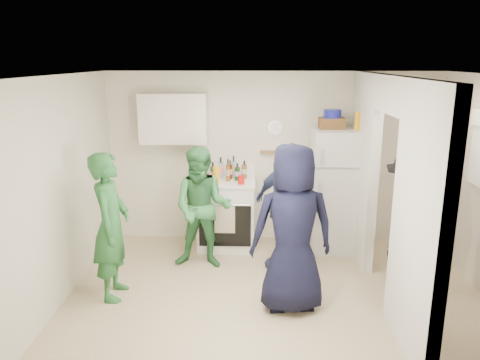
# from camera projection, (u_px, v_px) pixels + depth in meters

# --- Properties ---
(floor) EXTENTS (4.80, 4.80, 0.00)m
(floor) POSITION_uv_depth(u_px,v_px,m) (275.00, 291.00, 5.54)
(floor) COLOR #C3AE89
(floor) RESTS_ON ground
(wall_back) EXTENTS (4.80, 0.00, 4.80)m
(wall_back) POSITION_uv_depth(u_px,v_px,m) (272.00, 158.00, 6.87)
(wall_back) COLOR silver
(wall_back) RESTS_ON floor
(wall_front) EXTENTS (4.80, 0.00, 4.80)m
(wall_front) POSITION_uv_depth(u_px,v_px,m) (287.00, 249.00, 3.58)
(wall_front) COLOR silver
(wall_front) RESTS_ON floor
(wall_left) EXTENTS (0.00, 3.40, 3.40)m
(wall_left) POSITION_uv_depth(u_px,v_px,m) (65.00, 187.00, 5.30)
(wall_left) COLOR silver
(wall_left) RESTS_ON floor
(ceiling) EXTENTS (4.80, 4.80, 0.00)m
(ceiling) POSITION_uv_depth(u_px,v_px,m) (279.00, 75.00, 4.91)
(ceiling) COLOR white
(ceiling) RESTS_ON wall_back
(partition_pier_back) EXTENTS (0.12, 1.20, 2.50)m
(partition_pier_back) POSITION_uv_depth(u_px,v_px,m) (363.00, 168.00, 6.25)
(partition_pier_back) COLOR silver
(partition_pier_back) RESTS_ON floor
(partition_pier_front) EXTENTS (0.12, 1.20, 2.50)m
(partition_pier_front) POSITION_uv_depth(u_px,v_px,m) (419.00, 224.00, 4.13)
(partition_pier_front) COLOR silver
(partition_pier_front) RESTS_ON floor
(partition_header) EXTENTS (0.12, 1.00, 0.40)m
(partition_header) POSITION_uv_depth(u_px,v_px,m) (393.00, 95.00, 4.93)
(partition_header) COLOR silver
(partition_header) RESTS_ON partition_pier_back
(stove) EXTENTS (0.83, 0.69, 0.99)m
(stove) POSITION_uv_depth(u_px,v_px,m) (226.00, 213.00, 6.76)
(stove) COLOR white
(stove) RESTS_ON floor
(upper_cabinet) EXTENTS (0.95, 0.34, 0.70)m
(upper_cabinet) POSITION_uv_depth(u_px,v_px,m) (174.00, 118.00, 6.59)
(upper_cabinet) COLOR silver
(upper_cabinet) RESTS_ON wall_back
(fridge) EXTENTS (0.71, 0.69, 1.73)m
(fridge) POSITION_uv_depth(u_px,v_px,m) (336.00, 190.00, 6.59)
(fridge) COLOR silver
(fridge) RESTS_ON floor
(wicker_basket) EXTENTS (0.35, 0.25, 0.15)m
(wicker_basket) POSITION_uv_depth(u_px,v_px,m) (332.00, 123.00, 6.41)
(wicker_basket) COLOR brown
(wicker_basket) RESTS_ON fridge
(blue_bowl) EXTENTS (0.24, 0.24, 0.11)m
(blue_bowl) POSITION_uv_depth(u_px,v_px,m) (332.00, 114.00, 6.37)
(blue_bowl) COLOR #151A93
(blue_bowl) RESTS_ON wicker_basket
(yellow_cup_stack_top) EXTENTS (0.09, 0.09, 0.25)m
(yellow_cup_stack_top) POSITION_uv_depth(u_px,v_px,m) (358.00, 121.00, 6.24)
(yellow_cup_stack_top) COLOR #EAA313
(yellow_cup_stack_top) RESTS_ON fridge
(wall_clock) EXTENTS (0.22, 0.02, 0.22)m
(wall_clock) POSITION_uv_depth(u_px,v_px,m) (276.00, 128.00, 6.74)
(wall_clock) COLOR white
(wall_clock) RESTS_ON wall_back
(spice_shelf) EXTENTS (0.35, 0.08, 0.03)m
(spice_shelf) POSITION_uv_depth(u_px,v_px,m) (272.00, 152.00, 6.80)
(spice_shelf) COLOR olive
(spice_shelf) RESTS_ON wall_back
(yellow_cup_stack_stove) EXTENTS (0.09, 0.09, 0.25)m
(yellow_cup_stack_stove) POSITION_uv_depth(u_px,v_px,m) (216.00, 175.00, 6.40)
(yellow_cup_stack_stove) COLOR #FFA715
(yellow_cup_stack_stove) RESTS_ON stove
(red_cup) EXTENTS (0.09, 0.09, 0.12)m
(red_cup) POSITION_uv_depth(u_px,v_px,m) (241.00, 180.00, 6.42)
(red_cup) COLOR red
(red_cup) RESTS_ON stove
(person_green_left) EXTENTS (0.43, 0.63, 1.69)m
(person_green_left) POSITION_uv_depth(u_px,v_px,m) (111.00, 226.00, 5.24)
(person_green_left) COLOR #2C6F38
(person_green_left) RESTS_ON floor
(person_green_center) EXTENTS (0.82, 0.66, 1.60)m
(person_green_center) POSITION_uv_depth(u_px,v_px,m) (203.00, 208.00, 6.02)
(person_green_center) COLOR #3C894B
(person_green_center) RESTS_ON floor
(person_denim) EXTENTS (0.96, 0.98, 1.65)m
(person_denim) POSITION_uv_depth(u_px,v_px,m) (284.00, 207.00, 5.97)
(person_denim) COLOR #38467A
(person_denim) RESTS_ON floor
(person_navy) EXTENTS (0.97, 0.70, 1.84)m
(person_navy) POSITION_uv_depth(u_px,v_px,m) (293.00, 229.00, 4.95)
(person_navy) COLOR black
(person_navy) RESTS_ON floor
(person_nook) EXTENTS (1.10, 1.24, 1.67)m
(person_nook) POSITION_uv_depth(u_px,v_px,m) (409.00, 221.00, 5.44)
(person_nook) COLOR black
(person_nook) RESTS_ON floor
(bottle_a) EXTENTS (0.06, 0.06, 0.28)m
(bottle_a) POSITION_uv_depth(u_px,v_px,m) (207.00, 169.00, 6.72)
(bottle_a) COLOR brown
(bottle_a) RESTS_ON stove
(bottle_b) EXTENTS (0.08, 0.08, 0.28)m
(bottle_b) POSITION_uv_depth(u_px,v_px,m) (213.00, 172.00, 6.54)
(bottle_b) COLOR #265A1E
(bottle_b) RESTS_ON stove
(bottle_c) EXTENTS (0.07, 0.07, 0.30)m
(bottle_c) POSITION_uv_depth(u_px,v_px,m) (221.00, 168.00, 6.74)
(bottle_c) COLOR #979CA4
(bottle_c) RESTS_ON stove
(bottle_d) EXTENTS (0.06, 0.06, 0.32)m
(bottle_d) POSITION_uv_depth(u_px,v_px,m) (228.00, 170.00, 6.55)
(bottle_d) COLOR brown
(bottle_d) RESTS_ON stove
(bottle_e) EXTENTS (0.06, 0.06, 0.32)m
(bottle_e) POSITION_uv_depth(u_px,v_px,m) (234.00, 167.00, 6.76)
(bottle_e) COLOR gray
(bottle_e) RESTS_ON stove
(bottle_f) EXTENTS (0.08, 0.08, 0.25)m
(bottle_f) POSITION_uv_depth(u_px,v_px,m) (237.00, 172.00, 6.61)
(bottle_f) COLOR #143715
(bottle_f) RESTS_ON stove
(bottle_g) EXTENTS (0.07, 0.07, 0.26)m
(bottle_g) POSITION_uv_depth(u_px,v_px,m) (244.00, 170.00, 6.72)
(bottle_g) COLOR brown
(bottle_g) RESTS_ON stove
(bottle_h) EXTENTS (0.07, 0.07, 0.26)m
(bottle_h) POSITION_uv_depth(u_px,v_px,m) (203.00, 173.00, 6.50)
(bottle_h) COLOR silver
(bottle_h) RESTS_ON stove
(bottle_i) EXTENTS (0.06, 0.06, 0.27)m
(bottle_i) POSITION_uv_depth(u_px,v_px,m) (230.00, 170.00, 6.69)
(bottle_i) COLOR #571D0E
(bottle_i) RESTS_ON stove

